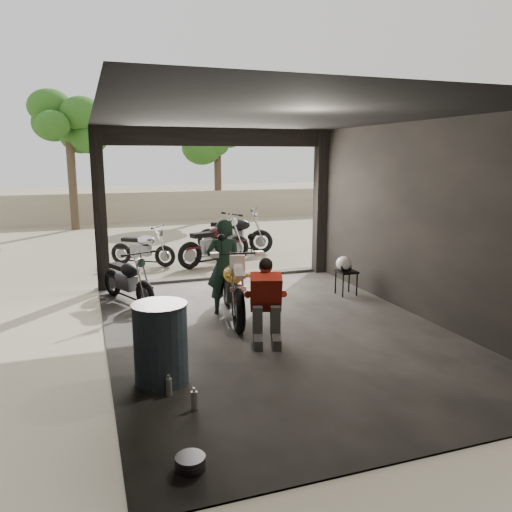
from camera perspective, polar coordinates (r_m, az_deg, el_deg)
ground at (r=7.75m, az=2.27°, el=-8.57°), size 80.00×80.00×0.00m
garage at (r=7.92m, az=0.90°, el=1.45°), size 7.00×7.13×3.20m
boundary_wall at (r=21.05m, az=-11.75°, el=5.55°), size 18.00×0.30×1.20m
tree_left at (r=19.33m, az=-20.71°, el=14.63°), size 2.20×2.20×5.60m
tree_right at (r=21.51m, az=-4.45°, el=13.76°), size 2.20×2.20×5.00m
main_bike at (r=8.17m, az=-2.69°, el=-2.99°), size 1.05×1.96×1.24m
left_bike at (r=9.36m, az=-14.48°, el=-2.23°), size 1.17×1.60×1.00m
outside_bike_a at (r=12.46m, az=-12.86°, el=1.18°), size 1.57×1.33×1.00m
outside_bike_b at (r=12.26m, az=-4.74°, el=1.84°), size 1.99×1.38×1.24m
outside_bike_c at (r=13.78m, az=-2.46°, el=2.93°), size 1.98×1.52×1.25m
rider at (r=8.35m, az=-3.67°, el=-1.29°), size 0.67×0.52×1.63m
mechanic at (r=7.11m, az=1.20°, el=-5.46°), size 0.80×0.94×1.17m
stool at (r=9.69m, az=10.29°, el=-2.08°), size 0.36×0.36×0.49m
helmet at (r=9.64m, az=9.99°, el=-0.85°), size 0.36×0.37×0.28m
oil_drum at (r=6.00m, az=-10.83°, el=-9.91°), size 0.82×0.82×0.97m
sign_post at (r=11.53m, az=13.47°, el=6.28°), size 0.83×0.08×2.48m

